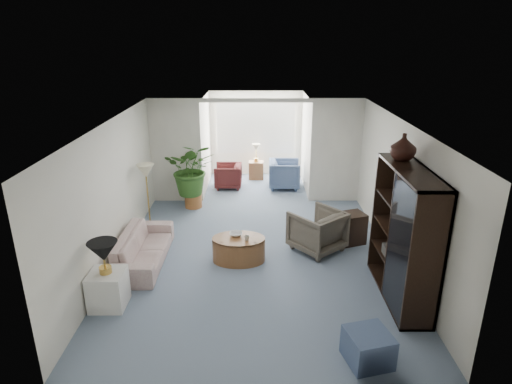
{
  "coord_description": "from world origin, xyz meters",
  "views": [
    {
      "loc": [
        -0.01,
        -7.04,
        3.88
      ],
      "look_at": [
        0.0,
        0.6,
        1.1
      ],
      "focal_mm": 30.61,
      "sensor_mm": 36.0,
      "label": 1
    }
  ],
  "objects_px": {
    "coffee_cup": "(247,238)",
    "wingback_chair": "(317,230)",
    "coffee_bowl": "(236,234)",
    "sunroom_chair_blue": "(284,174)",
    "sunroom_chair_maroon": "(228,176)",
    "end_table": "(108,289)",
    "coffee_table": "(239,249)",
    "sofa": "(143,248)",
    "floor_lamp": "(146,171)",
    "table_lamp": "(103,252)",
    "entertainment_cabinet": "(404,235)",
    "plant_pot": "(193,201)",
    "framed_picture": "(403,173)",
    "cabinet_urn": "(403,147)",
    "ottoman": "(368,347)",
    "side_table_dark": "(351,228)",
    "sunroom_table": "(256,170)"
  },
  "relations": [
    {
      "from": "plant_pot",
      "to": "sunroom_chair_maroon",
      "type": "xyz_separation_m",
      "value": [
        0.74,
        1.41,
        0.16
      ]
    },
    {
      "from": "coffee_bowl",
      "to": "sunroom_chair_blue",
      "type": "bearing_deg",
      "value": 73.98
    },
    {
      "from": "end_table",
      "to": "entertainment_cabinet",
      "type": "height_order",
      "value": "entertainment_cabinet"
    },
    {
      "from": "coffee_cup",
      "to": "sunroom_chair_maroon",
      "type": "distance_m",
      "value": 4.15
    },
    {
      "from": "side_table_dark",
      "to": "sunroom_table",
      "type": "xyz_separation_m",
      "value": [
        -1.84,
        4.03,
        -0.06
      ]
    },
    {
      "from": "sunroom_table",
      "to": "coffee_bowl",
      "type": "bearing_deg",
      "value": -94.57
    },
    {
      "from": "table_lamp",
      "to": "floor_lamp",
      "type": "xyz_separation_m",
      "value": [
        -0.03,
        2.85,
        0.34
      ]
    },
    {
      "from": "wingback_chair",
      "to": "ottoman",
      "type": "relative_size",
      "value": 1.68
    },
    {
      "from": "floor_lamp",
      "to": "table_lamp",
      "type": "bearing_deg",
      "value": -89.39
    },
    {
      "from": "coffee_cup",
      "to": "wingback_chair",
      "type": "relative_size",
      "value": 0.11
    },
    {
      "from": "coffee_table",
      "to": "plant_pot",
      "type": "relative_size",
      "value": 2.37
    },
    {
      "from": "floor_lamp",
      "to": "sunroom_table",
      "type": "relative_size",
      "value": 0.72
    },
    {
      "from": "sofa",
      "to": "wingback_chair",
      "type": "xyz_separation_m",
      "value": [
        3.17,
        0.47,
        0.12
      ]
    },
    {
      "from": "plant_pot",
      "to": "sunroom_chair_maroon",
      "type": "bearing_deg",
      "value": 62.25
    },
    {
      "from": "floor_lamp",
      "to": "sunroom_chair_maroon",
      "type": "relative_size",
      "value": 0.51
    },
    {
      "from": "framed_picture",
      "to": "table_lamp",
      "type": "xyz_separation_m",
      "value": [
        -4.68,
        -1.31,
        -0.79
      ]
    },
    {
      "from": "end_table",
      "to": "sunroom_chair_maroon",
      "type": "bearing_deg",
      "value": 74.71
    },
    {
      "from": "ottoman",
      "to": "side_table_dark",
      "type": "bearing_deg",
      "value": 82.13
    },
    {
      "from": "plant_pot",
      "to": "sofa",
      "type": "bearing_deg",
      "value": -101.47
    },
    {
      "from": "end_table",
      "to": "wingback_chair",
      "type": "xyz_separation_m",
      "value": [
        3.37,
        1.82,
        0.11
      ]
    },
    {
      "from": "plant_pot",
      "to": "sunroom_table",
      "type": "distance_m",
      "value": 2.62
    },
    {
      "from": "coffee_bowl",
      "to": "cabinet_urn",
      "type": "xyz_separation_m",
      "value": [
        2.59,
        -0.7,
        1.79
      ]
    },
    {
      "from": "coffee_table",
      "to": "wingback_chair",
      "type": "height_order",
      "value": "wingback_chair"
    },
    {
      "from": "end_table",
      "to": "coffee_table",
      "type": "xyz_separation_m",
      "value": [
        1.9,
        1.4,
        -0.06
      ]
    },
    {
      "from": "end_table",
      "to": "coffee_bowl",
      "type": "relative_size",
      "value": 2.41
    },
    {
      "from": "coffee_cup",
      "to": "plant_pot",
      "type": "bearing_deg",
      "value": 116.0
    },
    {
      "from": "coffee_bowl",
      "to": "wingback_chair",
      "type": "relative_size",
      "value": 0.27
    },
    {
      "from": "table_lamp",
      "to": "floor_lamp",
      "type": "height_order",
      "value": "floor_lamp"
    },
    {
      "from": "framed_picture",
      "to": "cabinet_urn",
      "type": "height_order",
      "value": "cabinet_urn"
    },
    {
      "from": "coffee_bowl",
      "to": "end_table",
      "type": "bearing_deg",
      "value": -141.13
    },
    {
      "from": "coffee_table",
      "to": "framed_picture",
      "type": "bearing_deg",
      "value": -1.78
    },
    {
      "from": "sofa",
      "to": "wingback_chair",
      "type": "distance_m",
      "value": 3.2
    },
    {
      "from": "framed_picture",
      "to": "floor_lamp",
      "type": "relative_size",
      "value": 1.39
    },
    {
      "from": "wingback_chair",
      "to": "plant_pot",
      "type": "relative_size",
      "value": 2.18
    },
    {
      "from": "sofa",
      "to": "wingback_chair",
      "type": "relative_size",
      "value": 2.2
    },
    {
      "from": "side_table_dark",
      "to": "sofa",
      "type": "bearing_deg",
      "value": -168.71
    },
    {
      "from": "sofa",
      "to": "plant_pot",
      "type": "relative_size",
      "value": 4.79
    },
    {
      "from": "entertainment_cabinet",
      "to": "framed_picture",
      "type": "bearing_deg",
      "value": 77.2
    },
    {
      "from": "side_table_dark",
      "to": "coffee_bowl",
      "type": "bearing_deg",
      "value": -164.18
    },
    {
      "from": "sunroom_chair_maroon",
      "to": "entertainment_cabinet",
      "type": "bearing_deg",
      "value": 31.65
    },
    {
      "from": "side_table_dark",
      "to": "sunroom_chair_maroon",
      "type": "relative_size",
      "value": 0.87
    },
    {
      "from": "floor_lamp",
      "to": "framed_picture",
      "type": "bearing_deg",
      "value": -18.15
    },
    {
      "from": "wingback_chair",
      "to": "framed_picture",
      "type": "bearing_deg",
      "value": 118.93
    },
    {
      "from": "end_table",
      "to": "sunroom_table",
      "type": "relative_size",
      "value": 1.13
    },
    {
      "from": "wingback_chair",
      "to": "ottoman",
      "type": "xyz_separation_m",
      "value": [
        0.24,
        -3.02,
        -0.19
      ]
    },
    {
      "from": "side_table_dark",
      "to": "coffee_cup",
      "type": "bearing_deg",
      "value": -157.67
    },
    {
      "from": "floor_lamp",
      "to": "plant_pot",
      "type": "xyz_separation_m",
      "value": [
        0.77,
        1.14,
        -1.09
      ]
    },
    {
      "from": "end_table",
      "to": "sunroom_chair_maroon",
      "type": "xyz_separation_m",
      "value": [
        1.48,
        5.4,
        0.04
      ]
    },
    {
      "from": "sofa",
      "to": "floor_lamp",
      "type": "height_order",
      "value": "floor_lamp"
    },
    {
      "from": "framed_picture",
      "to": "entertainment_cabinet",
      "type": "bearing_deg",
      "value": -102.8
    }
  ]
}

